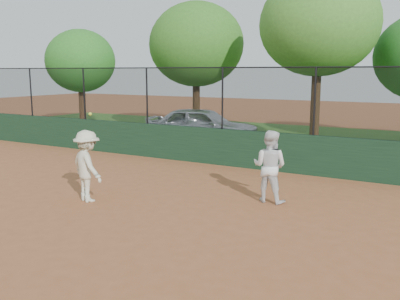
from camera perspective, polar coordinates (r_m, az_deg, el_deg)
The scene contains 10 objects.
ground at distance 9.66m, azimuth -10.70°, elevation -8.62°, with size 80.00×80.00×0.00m, color #985631.
back_wall at distance 14.48m, azimuth 4.60°, elevation 0.23°, with size 26.00×0.20×1.20m, color #193720.
grass_strip at distance 20.12m, azimuth 11.75°, elevation 1.09°, with size 36.00×12.00×0.01m, color #28541A.
parked_car at distance 18.55m, azimuth 0.31°, elevation 3.07°, with size 1.91×4.74×1.61m, color silver.
player_second at distance 10.62m, azimuth 8.89°, elevation -2.08°, with size 0.83×0.65×1.71m, color silver.
player_main at distance 10.87m, azimuth -14.22°, elevation -2.00°, with size 1.25×0.98×2.16m.
fence_assembly at distance 14.30m, azimuth 4.59°, elevation 6.70°, with size 26.00×0.06×2.00m.
tree_0 at distance 24.47m, azimuth -15.06°, elevation 10.92°, with size 3.76×3.42×5.22m.
tree_1 at distance 21.86m, azimuth -0.50°, elevation 13.33°, with size 4.64×4.22×6.33m.
tree_2 at distance 18.05m, azimuth 14.97°, elevation 15.28°, with size 4.56×4.15×6.80m.
Camera 1 is at (5.94, -6.97, 3.07)m, focal length 40.00 mm.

